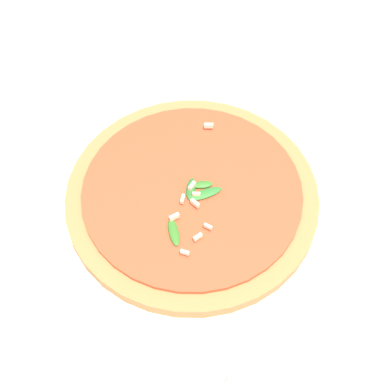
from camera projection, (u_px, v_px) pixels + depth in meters
name	position (u px, v px, depth m)	size (l,w,h in m)	color
ground_plane	(168.00, 203.00, 0.72)	(6.00, 6.00, 0.00)	silver
pizza_arugula_main	(192.00, 198.00, 0.70)	(0.35, 0.35, 0.05)	white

